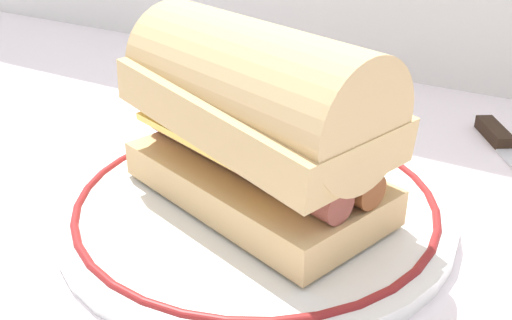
{
  "coord_description": "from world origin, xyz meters",
  "views": [
    {
      "loc": [
        0.19,
        -0.31,
        0.24
      ],
      "look_at": [
        0.01,
        0.01,
        0.04
      ],
      "focal_mm": 42.1,
      "sensor_mm": 36.0,
      "label": 1
    }
  ],
  "objects": [
    {
      "name": "butter_knife",
      "position": [
        0.16,
        0.21,
        0.0
      ],
      "size": [
        0.1,
        0.15,
        0.01
      ],
      "color": "silver",
      "rests_on": "ground_plane"
    },
    {
      "name": "ground_plane",
      "position": [
        0.0,
        0.0,
        0.0
      ],
      "size": [
        1.5,
        1.5,
        0.0
      ],
      "primitive_type": "plane",
      "color": "white"
    },
    {
      "name": "sausage_sandwich",
      "position": [
        0.01,
        0.01,
        0.08
      ],
      "size": [
        0.21,
        0.15,
        0.13
      ],
      "rotation": [
        0.0,
        0.0,
        -0.31
      ],
      "color": "tan",
      "rests_on": "plate"
    },
    {
      "name": "plate",
      "position": [
        0.01,
        0.01,
        0.01
      ],
      "size": [
        0.29,
        0.29,
        0.01
      ],
      "color": "white",
      "rests_on": "ground_plane"
    }
  ]
}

